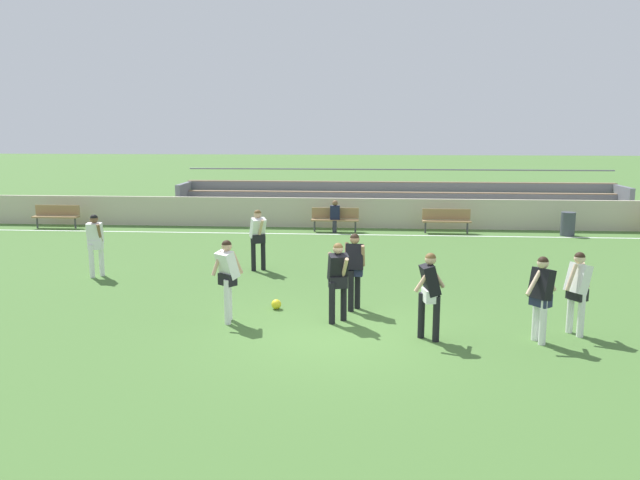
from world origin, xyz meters
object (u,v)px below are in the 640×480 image
at_px(player_white_wide_left, 578,286).
at_px(bench_centre_sideline, 57,214).
at_px(bench_far_left, 335,217).
at_px(bleacher_stand, 397,200).
at_px(player_dark_trailing_run, 338,275).
at_px(spectator_seated, 335,214).
at_px(player_dark_overlapping, 430,288).
at_px(trash_bin, 568,224).
at_px(player_white_deep_cover, 258,234).
at_px(player_white_challenging, 95,240).
at_px(bench_near_wall_gap, 446,219).
at_px(player_dark_pressing_high, 541,292).
at_px(player_dark_wide_right, 354,265).
at_px(soccer_ball, 276,304).
at_px(player_white_dropping_back, 227,273).

bearing_deg(player_white_wide_left, bench_centre_sideline, 143.95).
xyz_separation_m(bench_far_left, bench_centre_sideline, (-11.03, 0.00, 0.00)).
distance_m(bleacher_stand, player_dark_trailing_run, 14.46).
relative_size(spectator_seated, player_dark_overlapping, 0.73).
bearing_deg(bench_centre_sideline, spectator_seated, -0.60).
bearing_deg(spectator_seated, bench_far_left, 90.00).
bearing_deg(bleacher_stand, trash_bin, -27.60).
relative_size(bench_centre_sideline, trash_bin, 2.07).
xyz_separation_m(bleacher_stand, player_white_wide_left, (2.80, -14.79, 0.08)).
relative_size(bleacher_stand, bench_far_left, 10.29).
height_order(player_white_deep_cover, player_white_challenging, player_white_deep_cover).
distance_m(bench_near_wall_gap, bench_centre_sideline, 15.23).
relative_size(bench_centre_sideline, player_dark_trailing_run, 1.09).
bearing_deg(player_dark_pressing_high, player_dark_overlapping, -179.87).
relative_size(trash_bin, player_dark_overlapping, 0.52).
distance_m(player_dark_wide_right, player_dark_pressing_high, 3.94).
bearing_deg(player_dark_pressing_high, soccer_ball, 161.11).
height_order(player_white_dropping_back, player_dark_overlapping, player_white_dropping_back).
xyz_separation_m(player_dark_trailing_run, player_white_challenging, (-6.61, 3.49, 0.02)).
height_order(player_dark_wide_right, soccer_ball, player_dark_wide_right).
distance_m(bench_far_left, spectator_seated, 0.19).
relative_size(spectator_seated, soccer_ball, 5.50).
bearing_deg(player_dark_trailing_run, player_dark_overlapping, -28.45).
relative_size(bleacher_stand, bench_centre_sideline, 10.29).
xyz_separation_m(bench_centre_sideline, player_dark_wide_right, (12.03, -10.51, 0.46)).
bearing_deg(player_dark_wide_right, bleacher_stand, 83.73).
bearing_deg(bench_far_left, spectator_seated, -90.00).
height_order(trash_bin, player_dark_wide_right, player_dark_wide_right).
bearing_deg(soccer_ball, player_dark_pressing_high, -18.89).
bearing_deg(bench_centre_sideline, bleacher_stand, 12.23).
distance_m(bench_near_wall_gap, player_white_deep_cover, 9.09).
relative_size(player_dark_wide_right, player_white_challenging, 1.01).
distance_m(bleacher_stand, player_white_deep_cover, 10.65).
height_order(player_dark_pressing_high, player_white_wide_left, player_dark_pressing_high).
bearing_deg(player_dark_overlapping, bench_near_wall_gap, 81.92).
distance_m(bench_far_left, soccer_ball, 10.63).
bearing_deg(player_white_dropping_back, trash_bin, 48.19).
relative_size(trash_bin, player_dark_wide_right, 0.51).
bearing_deg(spectator_seated, player_dark_wide_right, -84.51).
bearing_deg(soccer_ball, trash_bin, 48.06).
height_order(player_dark_pressing_high, player_white_challenging, player_white_challenging).
bearing_deg(player_white_dropping_back, player_white_deep_cover, 92.55).
bearing_deg(soccer_ball, bench_near_wall_gap, 65.18).
bearing_deg(bleacher_stand, spectator_seated, -129.13).
xyz_separation_m(trash_bin, player_dark_overlapping, (-6.14, -12.11, 0.55)).
height_order(bench_far_left, bench_near_wall_gap, same).
height_order(bench_far_left, trash_bin, bench_far_left).
bearing_deg(bench_near_wall_gap, bench_far_left, 180.00).
height_order(bench_centre_sideline, player_white_wide_left, player_white_wide_left).
distance_m(trash_bin, player_dark_pressing_high, 12.80).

